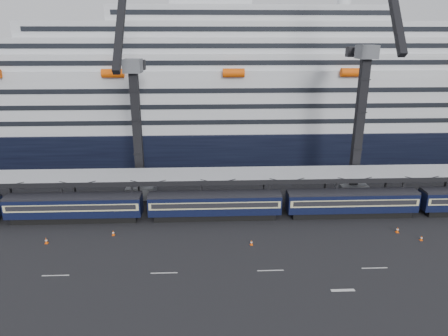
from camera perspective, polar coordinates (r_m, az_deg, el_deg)
The scene contains 12 objects.
ground at distance 50.62m, azimuth 8.23°, elevation -11.79°, with size 260.00×260.00×0.00m, color black.
lane_markings at distance 48.49m, azimuth 19.20°, elevation -14.17°, with size 111.00×4.27×0.02m.
train at distance 57.91m, azimuth 2.02°, elevation -5.12°, with size 133.05×3.00×4.05m.
canopy at distance 61.02m, azimuth 6.13°, elevation -0.90°, with size 130.00×6.25×5.53m.
cruise_ship at distance 90.22m, azimuth 2.65°, elevation 10.10°, with size 214.09×28.84×34.00m.
crane_dark_near at distance 63.95m, azimuth -12.40°, elevation 5.89°, with size 4.50×17.75×35.08m.
crane_dark_mid at distance 66.17m, azimuth 18.97°, elevation 7.00°, with size 4.50×18.24×39.64m.
traffic_cone_b at distance 56.56m, azimuth -24.06°, elevation -9.44°, with size 0.42×0.42×0.83m.
traffic_cone_c at distance 55.69m, azimuth -15.54°, elevation -8.91°, with size 0.38×0.38×0.77m.
traffic_cone_d at distance 51.58m, azimuth 3.94°, elevation -10.56°, with size 0.36×0.36×0.72m.
traffic_cone_e at distance 58.44m, azimuth 26.37°, elevation -8.94°, with size 0.35×0.35×0.70m.
traffic_cone_f at distance 59.28m, azimuth 23.54°, elevation -8.07°, with size 0.42×0.42×0.84m.
Camera 1 is at (-8.90, -42.96, 25.24)m, focal length 32.00 mm.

